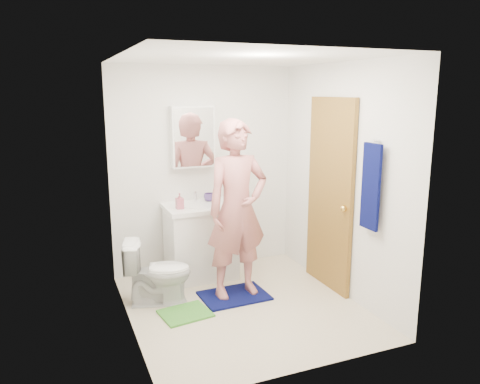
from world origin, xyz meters
The scene contains 22 objects.
floor centered at (0.00, 0.00, -0.01)m, with size 2.20×2.40×0.02m, color beige.
ceiling centered at (0.00, 0.00, 2.41)m, with size 2.20×2.40×0.02m, color white.
wall_back centered at (0.00, 1.21, 1.20)m, with size 2.20×0.02×2.40m, color silver.
wall_front centered at (0.00, -1.21, 1.20)m, with size 2.20×0.02×2.40m, color silver.
wall_left centered at (-1.11, 0.00, 1.20)m, with size 0.02×2.40×2.40m, color silver.
wall_right centered at (1.11, 0.00, 1.20)m, with size 0.02×2.40×2.40m, color silver.
vanity_cabinet centered at (-0.15, 0.91, 0.40)m, with size 0.75×0.55×0.80m, color white.
countertop centered at (-0.15, 0.91, 0.83)m, with size 0.79×0.59×0.05m, color white.
sink_basin centered at (-0.15, 0.91, 0.84)m, with size 0.40×0.40×0.03m, color white.
faucet centered at (-0.15, 1.09, 0.91)m, with size 0.03×0.03×0.12m, color silver.
medicine_cabinet centered at (-0.15, 1.14, 1.60)m, with size 0.50×0.12×0.70m, color white.
mirror_panel centered at (-0.15, 1.08, 1.60)m, with size 0.46×0.01×0.66m, color white.
door centered at (1.07, 0.15, 1.02)m, with size 0.05×0.80×2.05m, color olive.
door_knob centered at (1.03, -0.17, 0.95)m, with size 0.07×0.07×0.07m, color gold.
towel centered at (1.03, -0.57, 1.25)m, with size 0.03×0.24×0.80m, color #070C46.
towel_hook centered at (1.07, -0.57, 1.67)m, with size 0.02×0.02×0.06m, color silver.
toilet centered at (-0.76, 0.40, 0.33)m, with size 0.37×0.65×0.66m, color white.
bath_mat centered at (0.00, 0.24, 0.01)m, with size 0.68×0.49×0.02m, color #070C46.
green_rug centered at (-0.58, 0.05, 0.01)m, with size 0.46×0.39×0.02m, color green.
soap_dispenser centered at (-0.40, 0.84, 0.94)m, with size 0.08×0.08×0.17m, color #B95669.
toothbrush_cup centered at (0.00, 1.05, 0.90)m, with size 0.12×0.12×0.10m, color #4F397E.
man centered at (0.04, 0.27, 0.93)m, with size 0.66×0.44×1.82m, color #B76966.
Camera 1 is at (-1.67, -4.00, 2.11)m, focal length 35.00 mm.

